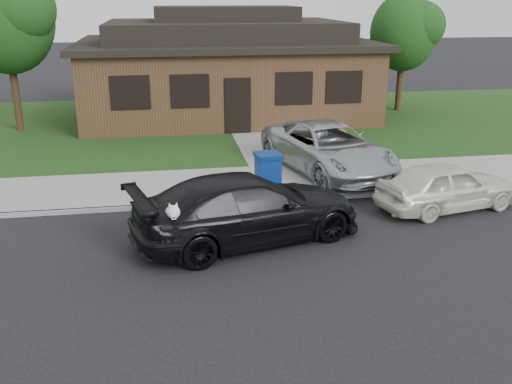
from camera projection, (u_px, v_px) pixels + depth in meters
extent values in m
plane|color=black|center=(112.00, 273.00, 11.38)|extent=(120.00, 120.00, 0.00)
cube|color=gray|center=(125.00, 190.00, 16.02)|extent=(60.00, 3.00, 0.12)
cube|color=gray|center=(122.00, 208.00, 14.62)|extent=(60.00, 0.12, 0.12)
cube|color=#193814|center=(136.00, 128.00, 23.48)|extent=(60.00, 13.00, 0.13)
cube|color=gray|center=(294.00, 139.00, 21.59)|extent=(4.50, 13.00, 0.14)
imported|color=black|center=(248.00, 209.00, 12.67)|extent=(5.60, 3.49, 1.51)
ellipsoid|color=white|center=(173.00, 213.00, 11.45)|extent=(0.34, 0.40, 0.30)
sphere|color=white|center=(174.00, 212.00, 11.20)|extent=(0.26, 0.26, 0.26)
cube|color=white|center=(174.00, 217.00, 11.10)|extent=(0.09, 0.12, 0.08)
sphere|color=black|center=(174.00, 218.00, 11.05)|extent=(0.04, 0.04, 0.04)
cone|color=white|center=(170.00, 205.00, 11.20)|extent=(0.11, 0.11, 0.14)
cone|color=white|center=(177.00, 205.00, 11.22)|extent=(0.11, 0.11, 0.14)
imported|color=#B2B5BA|center=(328.00, 148.00, 17.25)|extent=(3.65, 5.63, 1.44)
imported|color=silver|center=(447.00, 186.00, 14.58)|extent=(3.93, 2.23, 1.26)
cube|color=navy|center=(268.00, 175.00, 15.47)|extent=(0.67, 0.67, 1.00)
cube|color=navy|center=(268.00, 155.00, 15.29)|extent=(0.73, 0.73, 0.11)
cylinder|color=black|center=(262.00, 194.00, 15.29)|extent=(0.07, 0.16, 0.15)
cylinder|color=black|center=(278.00, 193.00, 15.36)|extent=(0.07, 0.16, 0.15)
cube|color=#422B1C|center=(226.00, 80.00, 25.44)|extent=(12.00, 8.00, 3.00)
cube|color=black|center=(225.00, 43.00, 24.90)|extent=(12.60, 8.60, 0.25)
cube|color=black|center=(225.00, 30.00, 24.73)|extent=(10.00, 6.50, 0.80)
cube|color=black|center=(225.00, 13.00, 24.50)|extent=(6.00, 3.50, 0.60)
cube|color=black|center=(238.00, 106.00, 21.81)|extent=(1.00, 0.06, 2.10)
cube|color=black|center=(130.00, 93.00, 21.01)|extent=(1.30, 0.05, 1.10)
cube|color=black|center=(190.00, 91.00, 21.35)|extent=(1.30, 0.05, 1.10)
cube|color=black|center=(294.00, 88.00, 21.95)|extent=(1.30, 0.05, 1.10)
cube|color=black|center=(344.00, 87.00, 22.26)|extent=(1.30, 0.05, 1.10)
cylinder|color=#332114|center=(17.00, 99.00, 22.37)|extent=(0.28, 0.28, 2.48)
ellipsoid|color=#143811|center=(5.00, 18.00, 21.37)|extent=(3.60, 3.60, 4.14)
sphere|color=#26591E|center=(21.00, 9.00, 20.86)|extent=(2.52, 2.52, 2.52)
cylinder|color=#332114|center=(399.00, 88.00, 26.35)|extent=(0.28, 0.28, 2.03)
ellipsoid|color=#143811|center=(404.00, 32.00, 25.52)|extent=(3.00, 3.00, 3.45)
sphere|color=#26591E|center=(421.00, 26.00, 25.10)|extent=(2.10, 2.10, 2.10)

